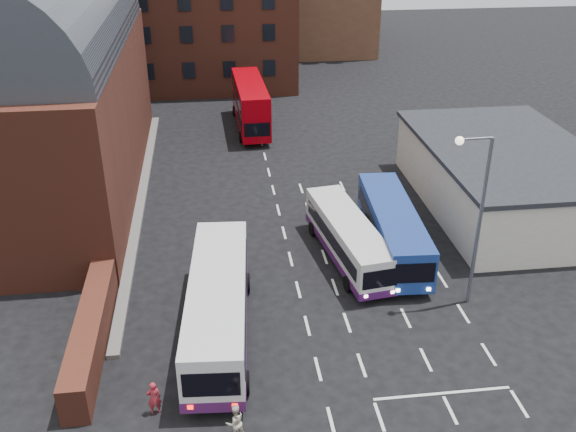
{
  "coord_description": "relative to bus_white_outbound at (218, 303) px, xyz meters",
  "views": [
    {
      "loc": [
        -4.13,
        -22.85,
        19.27
      ],
      "look_at": [
        0.0,
        10.0,
        2.2
      ],
      "focal_mm": 40.0,
      "sensor_mm": 36.0,
      "label": 1
    }
  ],
  "objects": [
    {
      "name": "ground",
      "position": [
        4.29,
        -2.26,
        -1.84
      ],
      "size": [
        180.0,
        180.0,
        0.0
      ],
      "primitive_type": "plane",
      "color": "black"
    },
    {
      "name": "railway_station",
      "position": [
        -11.21,
        18.74,
        5.79
      ],
      "size": [
        12.0,
        28.0,
        16.0
      ],
      "color": "#602B1E",
      "rests_on": "ground"
    },
    {
      "name": "bus_white_outbound",
      "position": [
        0.0,
        0.0,
        0.0
      ],
      "size": [
        3.53,
        11.6,
        3.12
      ],
      "rotation": [
        0.0,
        0.0,
        -0.07
      ],
      "color": "silver",
      "rests_on": "ground"
    },
    {
      "name": "street_lamp",
      "position": [
        12.57,
        1.14,
        3.71
      ],
      "size": [
        1.88,
        0.41,
        9.2
      ],
      "rotation": [
        0.0,
        0.0,
        0.03
      ],
      "color": "slate",
      "rests_on": "ground"
    },
    {
      "name": "bus_blue",
      "position": [
        10.29,
        6.63,
        -0.17
      ],
      "size": [
        3.08,
        10.52,
        2.84
      ],
      "rotation": [
        0.0,
        0.0,
        3.08
      ],
      "color": "navy",
      "rests_on": "ground"
    },
    {
      "name": "pedestrian_beige",
      "position": [
        0.42,
        -6.58,
        -1.06
      ],
      "size": [
        0.92,
        0.82,
        1.57
      ],
      "primitive_type": "imported",
      "rotation": [
        0.0,
        0.0,
        3.48
      ],
      "color": "beige",
      "rests_on": "ground"
    },
    {
      "name": "cream_building",
      "position": [
        19.29,
        11.74,
        0.31
      ],
      "size": [
        10.4,
        16.4,
        4.25
      ],
      "color": "beige",
      "rests_on": "ground"
    },
    {
      "name": "bus_white_inbound",
      "position": [
        7.53,
        6.06,
        -0.32
      ],
      "size": [
        3.45,
        9.66,
        2.58
      ],
      "rotation": [
        0.0,
        0.0,
        3.28
      ],
      "color": "silver",
      "rests_on": "ground"
    },
    {
      "name": "forecourt_wall",
      "position": [
        -5.91,
        -0.26,
        -0.94
      ],
      "size": [
        1.2,
        10.0,
        1.8
      ],
      "primitive_type": "cube",
      "color": "#602B1E",
      "rests_on": "ground"
    },
    {
      "name": "bus_red_double",
      "position": [
        3.69,
        29.36,
        0.39
      ],
      "size": [
        2.87,
        10.55,
        4.2
      ],
      "rotation": [
        0.0,
        0.0,
        3.17
      ],
      "color": "#9C0009",
      "rests_on": "ground"
    },
    {
      "name": "pedestrian_red",
      "position": [
        -2.78,
        -4.85,
        -1.05
      ],
      "size": [
        0.64,
        0.48,
        1.58
      ],
      "primitive_type": "imported",
      "rotation": [
        0.0,
        0.0,
        3.34
      ],
      "color": "maroon",
      "rests_on": "ground"
    },
    {
      "name": "brick_terrace",
      "position": [
        -1.71,
        43.74,
        3.66
      ],
      "size": [
        22.0,
        10.0,
        11.0
      ],
      "primitive_type": "cube",
      "color": "brown",
      "rests_on": "ground"
    }
  ]
}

